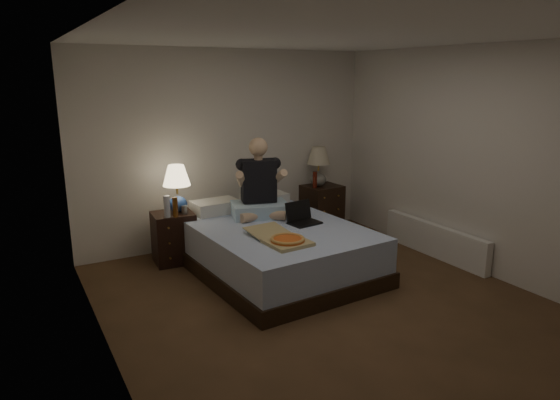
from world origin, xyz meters
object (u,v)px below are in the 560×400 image
bed (275,249)px  water_bottle (167,207)px  beer_bottle_right (315,180)px  lamp_left (177,189)px  pizza_box (288,240)px  person (259,178)px  laptop (305,214)px  nightstand_left (174,238)px  beer_bottle_left (175,207)px  lamp_right (319,167)px  nightstand_right (322,208)px  radiator (434,240)px  soda_can (184,210)px

bed → water_bottle: size_ratio=8.62×
bed → beer_bottle_right: size_ratio=9.37×
lamp_left → pizza_box: 1.64m
person → laptop: 0.71m
nightstand_left → beer_bottle_left: beer_bottle_left is taller
lamp_right → beer_bottle_right: 0.21m
beer_bottle_right → lamp_left: bearing=-176.2°
water_bottle → beer_bottle_right: (2.19, 0.30, 0.03)m
laptop → pizza_box: size_ratio=0.45×
pizza_box → lamp_left: bearing=109.5°
bed → laptop: bearing=-20.5°
person → beer_bottle_left: bearing=-177.7°
beer_bottle_right → person: bearing=-154.0°
nightstand_right → beer_bottle_left: size_ratio=2.81×
pizza_box → radiator: pizza_box is taller
water_bottle → person: bearing=-14.3°
water_bottle → lamp_right: bearing=9.0°
beer_bottle_right → soda_can: bearing=-172.7°
laptop → radiator: 1.74m
water_bottle → soda_can: size_ratio=2.50×
nightstand_left → beer_bottle_left: 0.45m
person → pizza_box: bearing=-86.3°
nightstand_right → soda_can: soda_can is taller
soda_can → radiator: 3.05m
lamp_left → beer_bottle_right: size_ratio=2.43×
nightstand_right → person: bearing=-159.4°
bed → radiator: bed is taller
person → radiator: size_ratio=0.58×
lamp_right → lamp_left: bearing=-174.6°
beer_bottle_left → radiator: 3.15m
nightstand_left → radiator: size_ratio=0.38×
beer_bottle_right → pizza_box: beer_bottle_right is taller
lamp_left → lamp_right: (2.11, 0.20, 0.04)m
lamp_right → laptop: (-0.96, -1.17, -0.27)m
water_bottle → person: size_ratio=0.27×
water_bottle → beer_bottle_left: 0.09m
beer_bottle_right → bed: bearing=-139.7°
lamp_left → beer_bottle_right: (2.01, 0.13, -0.12)m
water_bottle → laptop: (1.33, -0.81, -0.07)m
lamp_right → beer_bottle_right: size_ratio=2.43×
pizza_box → laptop: bearing=40.5°
beer_bottle_left → laptop: size_ratio=0.68×
nightstand_right → beer_bottle_right: (-0.17, -0.07, 0.44)m
water_bottle → nightstand_right: bearing=8.7°
nightstand_right → radiator: size_ratio=0.40×
bed → beer_bottle_left: (-0.92, 0.67, 0.45)m
water_bottle → beer_bottle_left: water_bottle is taller
nightstand_left → nightstand_right: 2.27m
person → water_bottle: bearing=-178.4°
nightstand_left → soda_can: (0.11, -0.10, 0.35)m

